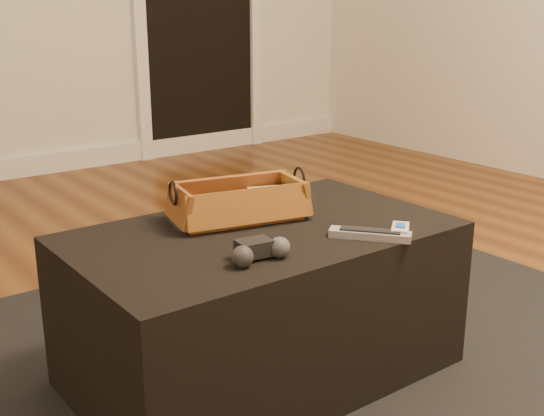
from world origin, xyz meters
TOP-DOWN VIEW (x-y plane):
  - floor at (0.00, 0.00)m, footprint 5.00×5.50m
  - baseboard at (0.00, 2.73)m, footprint 5.00×0.04m
  - doorway_opening at (1.30, 2.73)m, footprint 0.82×0.02m
  - door_jamb_left at (0.85, 2.72)m, footprint 0.08×0.05m
  - door_jamb_right at (1.75, 2.72)m, footprint 0.08×0.05m
  - area_rug at (-0.16, -0.02)m, footprint 2.60×2.00m
  - ottoman at (-0.16, 0.03)m, footprint 1.00×0.60m
  - tv_remote at (-0.17, 0.13)m, footprint 0.20×0.06m
  - cloth_bundle at (-0.05, 0.15)m, footprint 0.12×0.10m
  - wicker_basket at (-0.15, 0.14)m, footprint 0.40×0.27m
  - game_controller at (-0.29, -0.15)m, footprint 0.16×0.09m
  - silver_remote at (0.02, -0.19)m, footprint 0.16×0.19m
  - cream_gadget at (0.10, -0.22)m, footprint 0.09×0.09m

SIDE VIEW (x-z plane):
  - floor at x=0.00m, z-range -0.01..0.00m
  - area_rug at x=-0.16m, z-range 0.00..0.01m
  - baseboard at x=0.00m, z-range 0.00..0.12m
  - ottoman at x=-0.16m, z-range 0.01..0.43m
  - silver_remote at x=0.02m, z-range 0.43..0.45m
  - cream_gadget at x=0.10m, z-range 0.43..0.46m
  - tv_remote at x=-0.17m, z-range 0.45..0.47m
  - game_controller at x=-0.29m, z-range 0.43..0.48m
  - cloth_bundle at x=-0.05m, z-range 0.45..0.50m
  - wicker_basket at x=-0.15m, z-range 0.41..0.54m
  - doorway_opening at x=1.30m, z-range 0.02..2.02m
  - door_jamb_left at x=0.85m, z-range 0.00..2.04m
  - door_jamb_right at x=1.75m, z-range 0.00..2.04m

